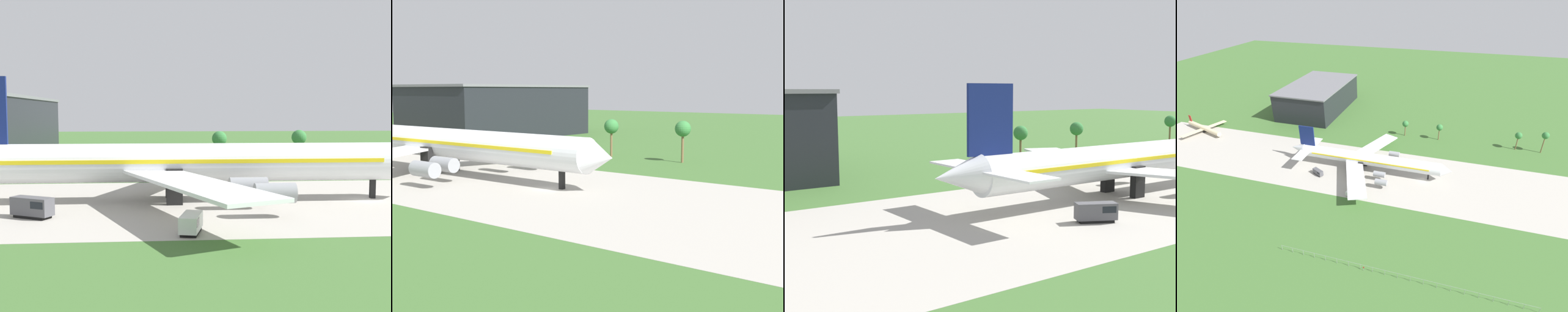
{
  "view_description": "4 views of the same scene",
  "coord_description": "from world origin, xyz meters",
  "views": [
    {
      "loc": [
        -32.23,
        -72.8,
        13.42
      ],
      "look_at": [
        -26.34,
        1.75,
        6.94
      ],
      "focal_mm": 45.0,
      "sensor_mm": 36.0,
      "label": 1
    },
    {
      "loc": [
        58.8,
        -66.43,
        16.3
      ],
      "look_at": [
        7.25,
        1.75,
        5.94
      ],
      "focal_mm": 50.0,
      "sensor_mm": 36.0,
      "label": 2
    },
    {
      "loc": [
        -103.74,
        -59.0,
        18.0
      ],
      "look_at": [
        -59.94,
        1.75,
        8.89
      ],
      "focal_mm": 50.0,
      "sensor_mm": 36.0,
      "label": 3
    },
    {
      "loc": [
        10.41,
        -117.02,
        79.82
      ],
      "look_at": [
        -25.77,
        5.0,
        6.0
      ],
      "focal_mm": 28.0,
      "sensor_mm": 36.0,
      "label": 4
    }
  ],
  "objects": [
    {
      "name": "jet_airliner",
      "position": [
        -27.68,
        1.75,
        5.88
      ],
      "size": [
        79.29,
        61.39,
        18.91
      ],
      "color": "white",
      "rests_on": "ground_plane"
    },
    {
      "name": "baggage_tug",
      "position": [
        -48.16,
        -9.26,
        1.45
      ],
      "size": [
        5.9,
        4.36,
        2.71
      ],
      "color": "black",
      "rests_on": "ground_plane"
    },
    {
      "name": "palm_tree_row",
      "position": [
        21.32,
        43.82,
        8.19
      ],
      "size": [
        76.96,
        3.6,
        11.93
      ],
      "color": "brown",
      "rests_on": "ground_plane"
    }
  ]
}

